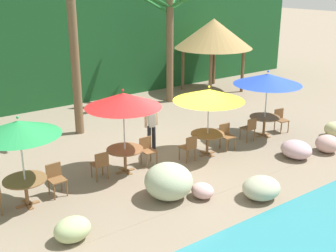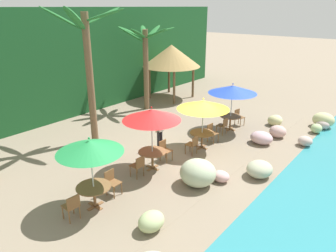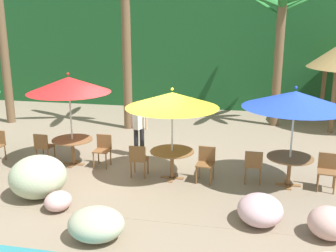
{
  "view_description": "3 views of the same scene",
  "coord_description": "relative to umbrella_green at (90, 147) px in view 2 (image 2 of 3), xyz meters",
  "views": [
    {
      "loc": [
        -7.8,
        -10.3,
        5.58
      ],
      "look_at": [
        -0.17,
        0.2,
        1.09
      ],
      "focal_mm": 46.28,
      "sensor_mm": 36.0,
      "label": 1
    },
    {
      "loc": [
        -10.21,
        -7.43,
        6.04
      ],
      "look_at": [
        -0.57,
        0.33,
        1.37
      ],
      "focal_mm": 34.07,
      "sensor_mm": 36.0,
      "label": 2
    },
    {
      "loc": [
        2.85,
        -9.69,
        3.97
      ],
      "look_at": [
        0.79,
        0.43,
        1.17
      ],
      "focal_mm": 42.88,
      "sensor_mm": 36.0,
      "label": 3
    }
  ],
  "objects": [
    {
      "name": "ground_plane",
      "position": [
        4.92,
        0.17,
        -2.11
      ],
      "size": [
        120.0,
        120.0,
        0.0
      ],
      "primitive_type": "plane",
      "color": "gray"
    },
    {
      "name": "terrace_deck",
      "position": [
        4.92,
        0.17,
        -2.11
      ],
      "size": [
        18.0,
        5.2,
        0.01
      ],
      "color": "gray",
      "rests_on": "ground"
    },
    {
      "name": "foliage_backdrop",
      "position": [
        4.92,
        9.17,
        0.89
      ],
      "size": [
        28.0,
        2.4,
        6.0
      ],
      "color": "#194C23",
      "rests_on": "ground"
    },
    {
      "name": "rock_seawall",
      "position": [
        4.78,
        -2.82,
        -1.75
      ],
      "size": [
        14.7,
        3.23,
        0.96
      ],
      "color": "#CDA29B",
      "rests_on": "ground"
    },
    {
      "name": "umbrella_green",
      "position": [
        0.0,
        0.0,
        0.0
      ],
      "size": [
        2.04,
        2.04,
        2.42
      ],
      "color": "silver",
      "rests_on": "ground"
    },
    {
      "name": "dining_table_green",
      "position": [
        0.0,
        0.0,
        -1.5
      ],
      "size": [
        1.1,
        1.1,
        0.74
      ],
      "color": "brown",
      "rests_on": "ground"
    },
    {
      "name": "chair_green_seaward",
      "position": [
        0.85,
        0.12,
        -1.6
      ],
      "size": [
        0.43,
        0.44,
        0.87
      ],
      "color": "brown",
      "rests_on": "ground"
    },
    {
      "name": "chair_green_inland",
      "position": [
        -0.85,
        -0.04,
        -1.6
      ],
      "size": [
        0.45,
        0.45,
        0.87
      ],
      "color": "brown",
      "rests_on": "ground"
    },
    {
      "name": "umbrella_red",
      "position": [
        3.09,
        0.27,
        0.13
      ],
      "size": [
        2.23,
        2.23,
        2.57
      ],
      "color": "silver",
      "rests_on": "ground"
    },
    {
      "name": "dining_table_red",
      "position": [
        3.09,
        0.27,
        -1.5
      ],
      "size": [
        1.1,
        1.1,
        0.74
      ],
      "color": "brown",
      "rests_on": "ground"
    },
    {
      "name": "chair_red_seaward",
      "position": [
        3.94,
        0.35,
        -1.6
      ],
      "size": [
        0.42,
        0.43,
        0.87
      ],
      "color": "brown",
      "rests_on": "ground"
    },
    {
      "name": "chair_red_inland",
      "position": [
        2.23,
        0.21,
        -1.6
      ],
      "size": [
        0.43,
        0.44,
        0.87
      ],
      "color": "brown",
      "rests_on": "ground"
    },
    {
      "name": "umbrella_yellow",
      "position": [
        5.97,
        -0.16,
        -0.08
      ],
      "size": [
        2.3,
        2.3,
        2.34
      ],
      "color": "silver",
      "rests_on": "ground"
    },
    {
      "name": "dining_table_yellow",
      "position": [
        5.97,
        -0.16,
        -1.5
      ],
      "size": [
        1.1,
        1.1,
        0.74
      ],
      "color": "brown",
      "rests_on": "ground"
    },
    {
      "name": "chair_yellow_seaward",
      "position": [
        6.82,
        -0.15,
        -1.6
      ],
      "size": [
        0.46,
        0.46,
        0.87
      ],
      "color": "brown",
      "rests_on": "ground"
    },
    {
      "name": "chair_yellow_inland",
      "position": [
        5.12,
        -0.26,
        -1.6
      ],
      "size": [
        0.43,
        0.43,
        0.87
      ],
      "color": "brown",
      "rests_on": "ground"
    },
    {
      "name": "umbrella_blue",
      "position": [
        8.83,
        -0.04,
        0.03
      ],
      "size": [
        2.44,
        2.44,
        2.45
      ],
      "color": "silver",
      "rests_on": "ground"
    },
    {
      "name": "dining_table_blue",
      "position": [
        8.83,
        -0.04,
        -1.5
      ],
      "size": [
        1.1,
        1.1,
        0.74
      ],
      "color": "brown",
      "rests_on": "ground"
    },
    {
      "name": "chair_blue_seaward",
      "position": [
        9.68,
        -0.07,
        -1.6
      ],
      "size": [
        0.48,
        0.48,
        0.87
      ],
      "color": "brown",
      "rests_on": "ground"
    },
    {
      "name": "chair_blue_inland",
      "position": [
        7.98,
        -0.11,
        -1.6
      ],
      "size": [
        0.43,
        0.44,
        0.87
      ],
      "color": "brown",
      "rests_on": "ground"
    },
    {
      "name": "palm_tree_second",
      "position": [
        3.45,
        4.26,
        1.9
      ],
      "size": [
        3.53,
        3.62,
        6.1
      ],
      "color": "brown",
      "rests_on": "ground"
    },
    {
      "name": "palm_tree_third",
      "position": [
        8.78,
        5.79,
        1.43
      ],
      "size": [
        3.39,
        3.37,
        5.02
      ],
      "color": "brown",
      "rests_on": "ground"
    },
    {
      "name": "palapa_hut",
      "position": [
        11.76,
        6.17,
        0.79
      ],
      "size": [
        3.91,
        3.91,
        3.64
      ],
      "color": "brown",
      "rests_on": "ground"
    },
    {
      "name": "waiter_in_white",
      "position": [
        4.71,
        1.26,
        -1.13
      ],
      "size": [
        0.52,
        0.39,
        1.7
      ],
      "color": "#232328",
      "rests_on": "ground"
    }
  ]
}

